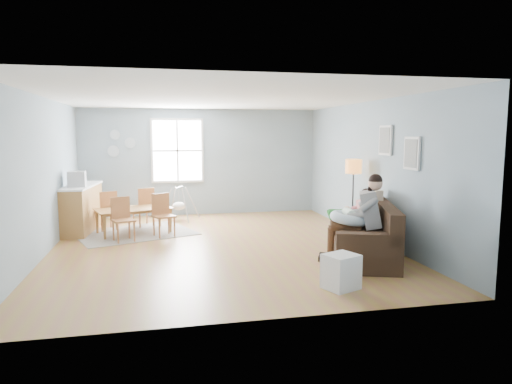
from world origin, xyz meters
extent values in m
cube|color=olive|center=(0.00, 0.00, -0.04)|extent=(8.40, 9.40, 0.08)
cube|color=white|center=(0.00, 0.00, 3.00)|extent=(8.40, 9.40, 0.60)
cube|color=#79919F|center=(0.00, 4.66, 1.35)|extent=(8.40, 0.08, 3.90)
cube|color=#79919F|center=(0.00, -4.66, 1.35)|extent=(8.40, 0.08, 3.90)
cube|color=#79919F|center=(4.16, 0.00, 1.35)|extent=(0.08, 9.40, 3.90)
cube|color=white|center=(-0.60, 3.47, 1.65)|extent=(1.32, 0.06, 1.62)
cube|color=white|center=(-0.60, 3.44, 1.65)|extent=(1.20, 0.02, 1.50)
cube|color=white|center=(-0.60, 3.43, 1.65)|extent=(1.20, 0.03, 0.04)
cube|color=white|center=(-0.60, 3.43, 1.65)|extent=(0.04, 0.03, 1.50)
cube|color=white|center=(2.97, -1.50, 1.75)|extent=(0.04, 0.44, 0.54)
cube|color=slate|center=(2.94, -1.50, 1.75)|extent=(0.01, 0.36, 0.46)
cube|color=white|center=(2.97, -0.60, 1.95)|extent=(0.04, 0.44, 0.54)
cube|color=slate|center=(2.94, -0.60, 1.95)|extent=(0.01, 0.36, 0.46)
cylinder|color=#A8BBCA|center=(-2.10, 3.47, 2.05)|extent=(0.24, 0.02, 0.24)
cylinder|color=#A8BBCA|center=(-1.75, 3.47, 1.85)|extent=(0.26, 0.02, 0.26)
cylinder|color=#A8BBCA|center=(-2.15, 3.47, 1.65)|extent=(0.28, 0.02, 0.28)
cube|color=black|center=(2.25, -1.24, 0.23)|extent=(1.64, 2.44, 0.45)
cube|color=black|center=(2.61, -1.36, 0.68)|extent=(0.93, 2.20, 0.46)
cube|color=black|center=(1.92, -2.20, 0.54)|extent=(0.98, 0.52, 0.17)
cube|color=black|center=(2.58, -0.27, 0.54)|extent=(0.98, 0.52, 0.17)
cube|color=#155F1E|center=(2.47, -0.52, 0.58)|extent=(1.23, 1.11, 0.04)
cube|color=#BFAC92|center=(2.73, -0.78, 0.82)|extent=(0.29, 0.55, 0.53)
cube|color=gray|center=(2.23, -1.59, 0.87)|extent=(0.52, 0.56, 0.62)
sphere|color=#DDA387|center=(2.28, -1.61, 1.28)|extent=(0.23, 0.23, 0.23)
sphere|color=black|center=(2.28, -1.61, 1.33)|extent=(0.22, 0.22, 0.22)
cylinder|color=#392415|center=(1.84, -1.53, 0.58)|extent=(0.50, 0.35, 0.17)
cylinder|color=#392415|center=(1.94, -1.33, 0.58)|extent=(0.50, 0.35, 0.17)
cylinder|color=#392415|center=(1.63, -1.44, 0.28)|extent=(0.13, 0.13, 0.56)
cylinder|color=#392415|center=(1.73, -1.23, 0.28)|extent=(0.13, 0.13, 0.56)
cube|color=black|center=(1.56, -1.41, 0.04)|extent=(0.27, 0.20, 0.08)
cube|color=black|center=(1.65, -1.20, 0.04)|extent=(0.27, 0.20, 0.08)
torus|color=#ADC3D9|center=(1.91, -1.46, 0.71)|extent=(0.80, 0.79, 0.25)
cylinder|color=white|center=(1.91, -1.46, 0.80)|extent=(0.18, 0.34, 0.14)
sphere|color=#DDA387|center=(1.96, -1.28, 0.82)|extent=(0.12, 0.12, 0.12)
cube|color=silver|center=(2.37, -1.04, 0.75)|extent=(0.30, 0.33, 0.39)
sphere|color=#DDA387|center=(2.41, -1.05, 1.02)|extent=(0.18, 0.18, 0.18)
sphere|color=black|center=(2.41, -1.05, 1.05)|extent=(0.18, 0.18, 0.18)
cylinder|color=#D8347F|center=(2.11, -1.06, 0.58)|extent=(0.34, 0.17, 0.10)
cylinder|color=#D8347F|center=(2.14, -0.91, 0.58)|extent=(0.34, 0.17, 0.10)
cylinder|color=#D8347F|center=(1.96, -1.02, 0.40)|extent=(0.08, 0.08, 0.32)
cylinder|color=#D8347F|center=(2.00, -0.88, 0.40)|extent=(0.08, 0.08, 0.32)
cylinder|color=black|center=(2.70, 0.15, 0.01)|extent=(0.28, 0.28, 0.03)
cylinder|color=black|center=(2.70, 0.15, 0.69)|extent=(0.03, 0.03, 1.38)
cylinder|color=orange|center=(2.70, 0.15, 1.43)|extent=(0.32, 0.32, 0.28)
cube|color=white|center=(1.28, -2.69, 0.23)|extent=(0.53, 0.51, 0.47)
cube|color=black|center=(1.11, -2.76, 0.23)|extent=(0.15, 0.30, 0.37)
cube|color=gray|center=(-1.60, 1.46, 0.01)|extent=(2.73, 2.41, 0.01)
imported|color=brown|center=(-1.60, 1.46, 0.26)|extent=(1.69, 1.27, 0.53)
cube|color=#9D6B36|center=(-1.76, 0.72, 0.41)|extent=(0.50, 0.50, 0.04)
cube|color=#9D6B36|center=(-1.82, 0.88, 0.64)|extent=(0.36, 0.16, 0.42)
cylinder|color=#9D6B36|center=(-1.85, 0.52, 0.21)|extent=(0.04, 0.04, 0.41)
cylinder|color=#9D6B36|center=(-1.56, 0.63, 0.21)|extent=(0.04, 0.04, 0.41)
cylinder|color=#9D6B36|center=(-1.96, 0.81, 0.21)|extent=(0.04, 0.04, 0.41)
cylinder|color=#9D6B36|center=(-1.67, 0.92, 0.21)|extent=(0.04, 0.04, 0.41)
cube|color=#9D6B36|center=(-0.99, 1.01, 0.42)|extent=(0.50, 0.50, 0.04)
cube|color=#9D6B36|center=(-1.06, 1.17, 0.65)|extent=(0.36, 0.16, 0.43)
cylinder|color=#9D6B36|center=(-1.09, 0.80, 0.21)|extent=(0.04, 0.04, 0.42)
cylinder|color=#9D6B36|center=(-0.79, 0.91, 0.21)|extent=(0.04, 0.04, 0.42)
cylinder|color=#9D6B36|center=(-1.20, 1.10, 0.21)|extent=(0.04, 0.04, 0.42)
cylinder|color=#9D6B36|center=(-0.90, 1.21, 0.21)|extent=(0.04, 0.04, 0.42)
cube|color=#9D6B36|center=(-2.21, 1.91, 0.42)|extent=(0.52, 0.52, 0.04)
cube|color=#9D6B36|center=(-2.13, 1.75, 0.65)|extent=(0.35, 0.20, 0.42)
cylinder|color=#9D6B36|center=(-2.13, 2.12, 0.21)|extent=(0.04, 0.04, 0.42)
cylinder|color=#9D6B36|center=(-2.42, 1.98, 0.21)|extent=(0.04, 0.04, 0.42)
cylinder|color=#9D6B36|center=(-2.00, 1.84, 0.21)|extent=(0.04, 0.04, 0.42)
cylinder|color=#9D6B36|center=(-2.28, 1.70, 0.21)|extent=(0.04, 0.04, 0.42)
cube|color=#9D6B36|center=(-1.44, 2.20, 0.43)|extent=(0.54, 0.54, 0.04)
cube|color=#9D6B36|center=(-1.36, 2.04, 0.66)|extent=(0.35, 0.21, 0.44)
cylinder|color=#9D6B36|center=(-1.37, 2.41, 0.21)|extent=(0.04, 0.04, 0.43)
cylinder|color=#9D6B36|center=(-1.66, 2.27, 0.21)|extent=(0.04, 0.04, 0.43)
cylinder|color=#9D6B36|center=(-1.22, 2.13, 0.21)|extent=(0.04, 0.04, 0.43)
cylinder|color=#9D6B36|center=(-1.51, 1.98, 0.21)|extent=(0.04, 0.04, 0.43)
cube|color=brown|center=(-2.70, 1.92, 0.48)|extent=(0.65, 1.78, 0.97)
cube|color=white|center=(-2.70, 1.92, 0.97)|extent=(0.69, 1.82, 0.04)
cube|color=#B0B1B5|center=(-2.71, 1.58, 1.15)|extent=(0.35, 0.33, 0.32)
cube|color=black|center=(-2.87, 1.58, 1.15)|extent=(0.03, 0.26, 0.22)
cylinder|color=#B0B1B5|center=(-0.62, 2.79, 0.79)|extent=(0.21, 0.43, 0.04)
ellipsoid|color=beige|center=(-0.62, 2.79, 0.34)|extent=(0.32, 0.32, 0.20)
cylinder|color=#B0B1B5|center=(-0.62, 2.79, 0.57)|extent=(0.01, 0.01, 0.36)
cylinder|color=#B0B1B5|center=(-0.95, 2.66, 0.40)|extent=(0.37, 0.18, 0.79)
cylinder|color=#B0B1B5|center=(-0.49, 2.46, 0.40)|extent=(0.17, 0.38, 0.79)
cylinder|color=#B0B1B5|center=(-0.75, 3.12, 0.40)|extent=(0.17, 0.38, 0.79)
cylinder|color=#B0B1B5|center=(-0.29, 2.92, 0.40)|extent=(0.37, 0.18, 0.79)
camera|label=1|loc=(-1.07, -8.24, 2.05)|focal=32.00mm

